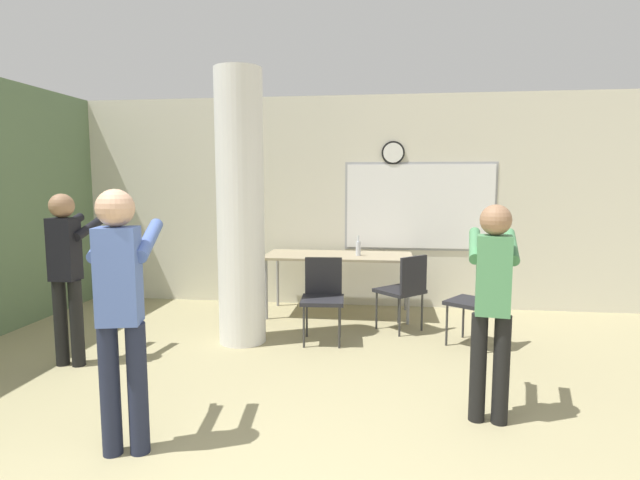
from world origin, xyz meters
The scene contains 10 objects.
wall_back centered at (0.03, 5.06, 1.40)m, with size 8.00×0.15×2.80m.
support_pillar centered at (-0.76, 3.29, 1.40)m, with size 0.48×0.48×2.80m.
folding_table centered at (0.14, 4.48, 0.72)m, with size 1.83×0.78×0.77m.
bottle_on_table centered at (0.39, 4.44, 0.86)m, with size 0.06×0.06×0.25m.
chair_table_front centered at (0.07, 3.44, 0.51)m, with size 0.47×0.47×0.87m.
chair_mid_room centered at (1.66, 3.42, 0.51)m, with size 0.61×0.61×0.87m.
chair_table_right centered at (0.94, 3.87, 0.51)m, with size 0.62×0.62×0.87m.
person_playing_front centered at (-0.88, 1.10, 0.96)m, with size 0.47×0.64×1.64m.
person_watching_back centered at (-2.14, 2.44, 0.93)m, with size 0.34×0.58×1.57m.
person_playing_side centered at (1.45, 1.81, 0.90)m, with size 0.40×0.62×1.53m.
Camera 1 is at (0.69, -1.67, 1.68)m, focal length 28.00 mm.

